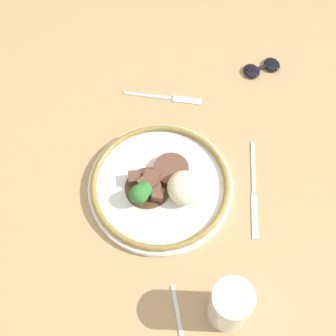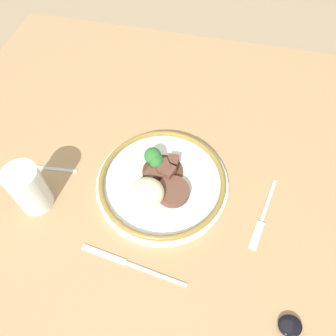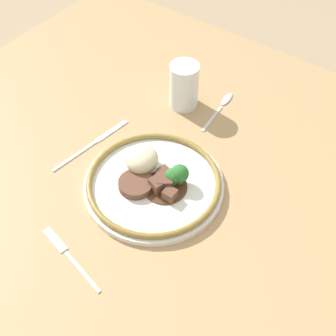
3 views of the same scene
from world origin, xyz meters
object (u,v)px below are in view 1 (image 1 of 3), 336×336
fork (170,98)px  knife (254,192)px  plate (161,185)px  juice_glass (229,306)px  sunglasses (262,68)px

fork → knife: (0.24, 0.15, 0.00)m
plate → juice_glass: size_ratio=2.56×
knife → sunglasses: (-0.31, 0.07, 0.01)m
plate → knife: bearing=83.9°
plate → knife: (0.02, 0.18, -0.02)m
sunglasses → fork: bearing=-90.0°
juice_glass → sunglasses: juice_glass is taller
plate → knife: 0.18m
plate → juice_glass: (0.25, 0.10, 0.03)m
fork → knife: bearing=-45.9°
fork → plate: bearing=-86.3°
juice_glass → sunglasses: (-0.54, 0.15, -0.04)m
fork → knife: same height
juice_glass → knife: juice_glass is taller
knife → sunglasses: sunglasses is taller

